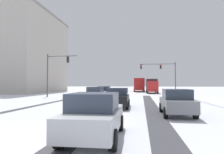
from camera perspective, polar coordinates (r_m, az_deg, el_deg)
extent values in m
cube|color=#424247|center=(21.05, -18.12, -7.18)|extent=(0.71, 30.26, 0.01)
cube|color=#424247|center=(18.91, 10.90, -7.84)|extent=(1.13, 30.26, 0.01)
cube|color=#424247|center=(19.05, 0.87, -7.84)|extent=(1.02, 30.26, 0.01)
cylinder|color=#47474C|center=(31.84, -17.89, 0.45)|extent=(0.18, 0.18, 6.50)
cylinder|color=#47474C|center=(30.97, -14.02, 5.77)|extent=(4.73, 0.45, 0.12)
cube|color=black|center=(30.50, -12.43, 4.84)|extent=(0.34, 0.26, 0.90)
sphere|color=red|center=(30.68, -12.30, 5.36)|extent=(0.20, 0.20, 0.20)
sphere|color=black|center=(30.64, -12.31, 4.80)|extent=(0.20, 0.20, 0.20)
sphere|color=black|center=(30.61, -12.31, 4.25)|extent=(0.20, 0.20, 0.20)
cylinder|color=#47474C|center=(43.13, 17.58, -0.18)|extent=(0.18, 0.18, 6.50)
cylinder|color=#47474C|center=(42.84, 12.68, 3.61)|extent=(7.35, 0.18, 0.12)
cube|color=black|center=(42.86, 13.67, 2.88)|extent=(0.32, 0.24, 0.90)
sphere|color=red|center=(42.73, 13.69, 3.30)|extent=(0.20, 0.20, 0.20)
sphere|color=black|center=(42.70, 13.69, 2.89)|extent=(0.20, 0.20, 0.20)
sphere|color=black|center=(42.68, 13.69, 2.49)|extent=(0.20, 0.20, 0.20)
cube|color=black|center=(42.64, 8.25, 2.87)|extent=(0.32, 0.24, 0.90)
sphere|color=red|center=(42.50, 8.25, 3.29)|extent=(0.20, 0.20, 0.20)
sphere|color=black|center=(42.48, 8.26, 2.88)|extent=(0.20, 0.20, 0.20)
sphere|color=black|center=(42.45, 8.26, 2.48)|extent=(0.20, 0.20, 0.20)
cube|color=#233899|center=(28.13, -2.25, -4.59)|extent=(1.86, 4.16, 0.70)
cube|color=#2D3847|center=(27.96, -2.29, -3.28)|extent=(1.63, 1.96, 0.60)
cylinder|color=black|center=(29.53, -3.45, -5.15)|extent=(0.25, 0.65, 0.64)
cylinder|color=black|center=(29.31, -0.32, -5.18)|extent=(0.25, 0.65, 0.64)
cylinder|color=black|center=(27.03, -4.34, -5.44)|extent=(0.25, 0.65, 0.64)
cylinder|color=black|center=(26.79, -0.92, -5.47)|extent=(0.25, 0.65, 0.64)
cube|color=silver|center=(22.90, -4.70, -5.18)|extent=(1.73, 4.11, 0.70)
cube|color=#2D3847|center=(22.73, -4.79, -3.56)|extent=(1.57, 1.91, 0.60)
cylinder|color=black|center=(24.35, -5.87, -5.81)|extent=(0.22, 0.64, 0.64)
cylinder|color=black|center=(24.00, -2.11, -5.88)|extent=(0.22, 0.64, 0.64)
cylinder|color=black|center=(21.90, -7.55, -6.23)|extent=(0.22, 0.64, 0.64)
cylinder|color=black|center=(21.51, -3.39, -6.32)|extent=(0.22, 0.64, 0.64)
cube|color=black|center=(16.55, 1.70, -6.40)|extent=(1.80, 4.14, 0.70)
cube|color=#2D3847|center=(16.36, 1.65, -4.17)|extent=(1.60, 1.94, 0.60)
cylinder|color=black|center=(17.92, -0.51, -7.19)|extent=(0.24, 0.65, 0.64)
cylinder|color=black|center=(17.79, 4.69, -7.22)|extent=(0.24, 0.65, 0.64)
cylinder|color=black|center=(15.42, -1.75, -8.03)|extent=(0.24, 0.65, 0.64)
cylinder|color=black|center=(15.26, 4.32, -8.09)|extent=(0.24, 0.65, 0.64)
cube|color=slate|center=(13.20, 17.85, -7.42)|extent=(1.71, 4.10, 0.70)
cube|color=#2D3847|center=(13.00, 17.93, -4.63)|extent=(1.56, 1.90, 0.60)
cylinder|color=black|center=(14.38, 13.80, -8.41)|extent=(0.22, 0.64, 0.64)
cylinder|color=black|center=(14.63, 20.18, -8.23)|extent=(0.22, 0.64, 0.64)
cylinder|color=black|center=(11.87, 15.01, -9.76)|extent=(0.22, 0.64, 0.64)
cylinder|color=black|center=(12.17, 22.69, -9.49)|extent=(0.22, 0.64, 0.64)
cube|color=#B7BABF|center=(7.33, -4.91, -11.94)|extent=(1.79, 4.14, 0.70)
cube|color=#2D3847|center=(7.10, -5.15, -6.97)|extent=(1.60, 1.93, 0.60)
cylinder|color=black|center=(8.80, -8.43, -12.57)|extent=(0.23, 0.64, 0.64)
cylinder|color=black|center=(8.52, 2.37, -12.94)|extent=(0.23, 0.64, 0.64)
cylinder|color=black|center=(6.44, -14.74, -16.47)|extent=(0.23, 0.64, 0.64)
cylinder|color=black|center=(6.05, 0.31, -17.48)|extent=(0.23, 0.64, 0.64)
cube|color=#B21E1E|center=(53.32, 7.60, -2.01)|extent=(2.91, 11.09, 2.90)
cube|color=#283342|center=(53.32, 7.60, -1.63)|extent=(2.92, 10.21, 0.90)
cylinder|color=black|center=(49.54, 9.10, -3.68)|extent=(0.34, 0.97, 0.96)
cylinder|color=black|center=(49.48, 6.35, -3.69)|extent=(0.34, 0.97, 0.96)
cylinder|color=black|center=(56.68, 8.73, -3.47)|extent=(0.34, 0.97, 0.96)
cylinder|color=black|center=(56.62, 6.32, -3.48)|extent=(0.34, 0.97, 0.96)
cube|color=red|center=(40.89, 11.49, -2.63)|extent=(2.13, 2.23, 2.10)
cube|color=#333338|center=(44.58, 11.15, -2.26)|extent=(2.28, 5.23, 2.60)
cylinder|color=black|center=(41.44, 12.86, -4.06)|extent=(0.29, 0.84, 0.84)
cylinder|color=black|center=(41.29, 10.05, -4.09)|extent=(0.29, 0.84, 0.84)
cylinder|color=black|center=(46.10, 12.31, -3.86)|extent=(0.29, 0.84, 0.84)
cylinder|color=black|center=(45.98, 9.79, -3.88)|extent=(0.29, 0.84, 0.84)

